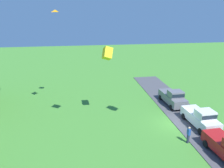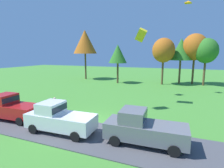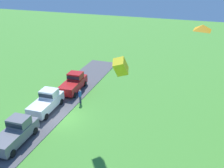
{
  "view_description": "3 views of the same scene",
  "coord_description": "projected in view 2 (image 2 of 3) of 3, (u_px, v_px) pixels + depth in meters",
  "views": [
    {
      "loc": [
        -20.17,
        10.14,
        11.91
      ],
      "look_at": [
        1.21,
        6.77,
        4.65
      ],
      "focal_mm": 35.0,
      "sensor_mm": 36.0,
      "label": 1
    },
    {
      "loc": [
        6.97,
        -12.19,
        5.61
      ],
      "look_at": [
        -0.52,
        6.69,
        2.11
      ],
      "focal_mm": 28.0,
      "sensor_mm": 36.0,
      "label": 2
    },
    {
      "loc": [
        20.53,
        12.53,
        14.64
      ],
      "look_at": [
        -0.36,
        5.26,
        4.59
      ],
      "focal_mm": 42.0,
      "sensor_mm": 36.0,
      "label": 3
    }
  ],
  "objects": [
    {
      "name": "car_pickup_mid_row",
      "position": [
        142.0,
        127.0,
        10.84
      ],
      "size": [
        5.07,
        2.19,
        2.14
      ],
      "color": "slate",
      "rests_on": "ground"
    },
    {
      "name": "tree_center_back",
      "position": [
        163.0,
        50.0,
        31.57
      ],
      "size": [
        4.01,
        4.01,
        8.47
      ],
      "color": "brown",
      "rests_on": "ground"
    },
    {
      "name": "tree_far_right",
      "position": [
        85.0,
        42.0,
        38.26
      ],
      "size": [
        5.12,
        5.12,
        10.81
      ],
      "color": "brown",
      "rests_on": "ground"
    },
    {
      "name": "ground_plane",
      "position": [
        88.0,
        122.0,
        14.65
      ],
      "size": [
        120.0,
        120.0,
        0.0
      ],
      "primitive_type": "plane",
      "color": "#478E33"
    },
    {
      "name": "tree_right_of_center",
      "position": [
        118.0,
        54.0,
        33.37
      ],
      "size": [
        3.51,
        3.51,
        7.4
      ],
      "color": "brown",
      "rests_on": "ground"
    },
    {
      "name": "person_on_lawn",
      "position": [
        55.0,
        106.0,
        16.03
      ],
      "size": [
        0.36,
        0.24,
        1.71
      ],
      "color": "#2D334C",
      "rests_on": "ground"
    },
    {
      "name": "tree_lone_near",
      "position": [
        206.0,
        51.0,
        30.46
      ],
      "size": [
        3.95,
        3.95,
        8.34
      ],
      "color": "brown",
      "rests_on": "ground"
    },
    {
      "name": "kite_diamond_mid_center",
      "position": [
        188.0,
        2.0,
        21.45
      ],
      "size": [
        1.15,
        1.13,
        0.3
      ],
      "primitive_type": "pyramid",
      "rotation": [
        -0.03,
        0.0,
        5.37
      ],
      "color": "orange"
    },
    {
      "name": "pavement_strip",
      "position": [
        74.0,
        132.0,
        12.65
      ],
      "size": [
        36.0,
        4.4,
        0.06
      ],
      "primitive_type": "cube",
      "color": "#4C4C51",
      "rests_on": "ground"
    },
    {
      "name": "car_pickup_by_flagpole",
      "position": [
        59.0,
        118.0,
        12.52
      ],
      "size": [
        5.07,
        2.19,
        2.14
      ],
      "color": "white",
      "rests_on": "ground"
    },
    {
      "name": "tree_far_left",
      "position": [
        181.0,
        50.0,
        32.47
      ],
      "size": [
        4.01,
        4.01,
        8.47
      ],
      "color": "brown",
      "rests_on": "ground"
    },
    {
      "name": "tree_left_of_center",
      "position": [
        195.0,
        47.0,
        31.78
      ],
      "size": [
        4.39,
        4.39,
        9.27
      ],
      "color": "brown",
      "rests_on": "ground"
    },
    {
      "name": "kite_box_high_left",
      "position": [
        141.0,
        35.0,
        18.8
      ],
      "size": [
        1.41,
        1.27,
        1.65
      ],
      "primitive_type": "cube",
      "rotation": [
        -0.45,
        0.3,
        4.84
      ],
      "color": "yellow"
    },
    {
      "name": "car_pickup_far_end",
      "position": [
        11.0,
        107.0,
        14.98
      ],
      "size": [
        5.08,
        2.23,
        2.14
      ],
      "color": "red",
      "rests_on": "ground"
    }
  ]
}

